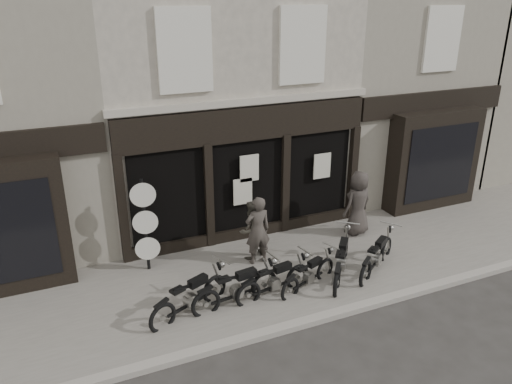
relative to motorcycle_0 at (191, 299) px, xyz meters
name	(u,v)px	position (x,y,z in m)	size (l,w,h in m)	color
ground_plane	(295,291)	(2.57, -0.07, -0.41)	(90.00, 90.00, 0.00)	#2D2B28
pavement	(279,271)	(2.57, 0.83, -0.35)	(30.00, 4.20, 0.12)	slate
kerb	(321,318)	(2.57, -1.32, -0.35)	(30.00, 0.25, 0.13)	gray
central_building	(210,82)	(2.57, 5.88, 3.67)	(7.30, 6.22, 8.34)	#B7AD9C
neighbour_right	(378,72)	(8.92, 5.82, 3.63)	(5.60, 6.73, 8.34)	gray
motorcycle_0	(191,299)	(0.00, 0.00, 0.00)	(2.04, 1.16, 1.04)	black
motorcycle_1	(237,291)	(1.06, -0.10, 0.01)	(2.22, 0.64, 1.06)	black
motorcycle_2	(275,283)	(2.01, -0.09, -0.02)	(2.05, 0.66, 0.99)	black
motorcycle_3	(309,277)	(2.90, -0.14, -0.05)	(1.80, 0.93, 0.91)	black
motorcycle_4	(341,263)	(3.90, 0.00, 0.03)	(1.69, 1.93, 1.11)	black
motorcycle_5	(377,258)	(4.87, -0.13, 0.00)	(1.91, 1.44, 1.04)	black
man_left	(258,230)	(2.23, 1.39, 0.62)	(0.67, 0.44, 1.84)	#3F3934
man_centre	(251,230)	(2.18, 1.71, 0.51)	(0.78, 0.61, 1.60)	#444137
man_right	(358,203)	(5.56, 1.79, 0.66)	(0.93, 0.61, 1.90)	#37322E
advert_sign_post	(146,229)	(-0.46, 2.16, 0.84)	(0.63, 0.40, 2.57)	black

